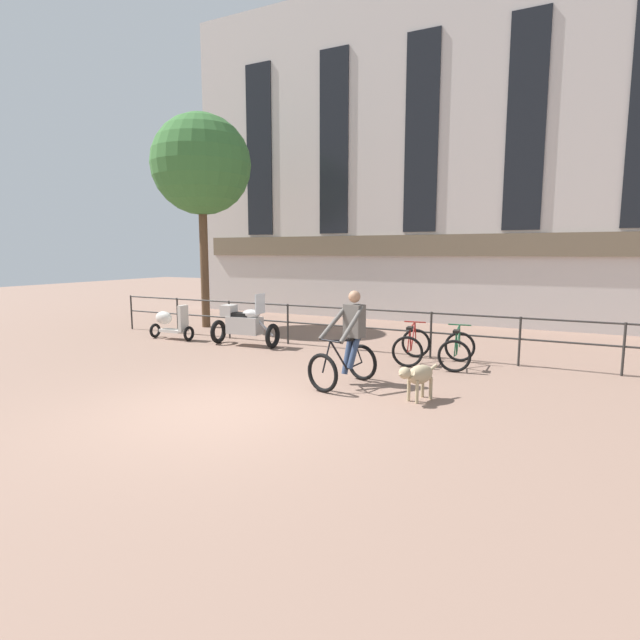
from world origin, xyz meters
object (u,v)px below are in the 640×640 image
(cyclist_with_bike, at_px, (348,343))
(dog, at_px, (418,375))
(parked_bicycle_mid_left, at_px, (457,350))
(parked_bicycle_near_lamp, at_px, (412,346))
(parked_scooter, at_px, (170,323))
(parked_motorcycle, at_px, (244,324))

(cyclist_with_bike, relative_size, dog, 1.89)
(cyclist_with_bike, height_order, parked_bicycle_mid_left, cyclist_with_bike)
(dog, distance_m, parked_bicycle_near_lamp, 2.88)
(cyclist_with_bike, height_order, parked_bicycle_near_lamp, cyclist_with_bike)
(parked_bicycle_mid_left, bearing_deg, dog, 83.14)
(parked_bicycle_mid_left, distance_m, parked_scooter, 7.74)
(cyclist_with_bike, xyz_separation_m, parked_bicycle_mid_left, (1.47, 2.31, -0.41))
(dog, height_order, parked_bicycle_near_lamp, parked_bicycle_near_lamp)
(parked_bicycle_near_lamp, height_order, parked_scooter, parked_scooter)
(parked_motorcycle, xyz_separation_m, parked_bicycle_mid_left, (5.36, 0.05, -0.20))
(cyclist_with_bike, bearing_deg, parked_bicycle_mid_left, 73.00)
(cyclist_with_bike, bearing_deg, dog, -1.03)
(parked_motorcycle, bearing_deg, parked_bicycle_mid_left, -91.82)
(dog, xyz_separation_m, parked_bicycle_mid_left, (0.07, 2.73, -0.06))
(cyclist_with_bike, distance_m, parked_motorcycle, 4.50)
(cyclist_with_bike, relative_size, parked_motorcycle, 0.96)
(parked_motorcycle, bearing_deg, cyclist_with_bike, -122.59)
(dog, relative_size, parked_scooter, 0.70)
(parked_bicycle_near_lamp, xyz_separation_m, parked_scooter, (-6.76, -0.17, 0.10))
(parked_motorcycle, bearing_deg, parked_scooter, 90.63)
(parked_motorcycle, relative_size, parked_scooter, 1.38)
(parked_bicycle_near_lamp, xyz_separation_m, parked_bicycle_mid_left, (0.97, -0.00, -0.00))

